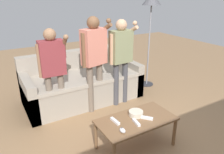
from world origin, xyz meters
The scene contains 12 objects.
ground_plane centered at (0.00, 0.00, 0.00)m, with size 12.00×12.00×0.00m, color #93704C.
couch centered at (-0.02, 1.34, 0.30)m, with size 2.06×0.96×0.85m.
coffee_table centered at (0.02, -0.27, 0.36)m, with size 0.97×0.51×0.41m.
snack_bowl centered at (0.07, -0.19, 0.44)m, with size 0.18×0.18×0.06m, color beige.
game_remote_nunchuk centered at (-0.27, -0.41, 0.43)m, with size 0.06×0.09×0.05m.
floor_lamp centered at (1.42, 1.24, 1.62)m, with size 0.36×0.36×1.85m.
player_left centered at (-0.63, 0.91, 0.89)m, with size 0.41×0.31×1.41m.
player_center centered at (0.01, 0.86, 0.97)m, with size 0.48×0.29×1.54m.
player_right centered at (0.49, 0.83, 0.93)m, with size 0.44×0.28×1.47m.
game_remote_wand_near centered at (-0.24, -0.19, 0.43)m, with size 0.04×0.16×0.03m.
game_remote_wand_far centered at (-0.04, -0.34, 0.43)m, with size 0.06×0.16×0.03m.
game_remote_wand_spare centered at (0.13, -0.33, 0.43)m, with size 0.13×0.14×0.03m.
Camera 1 is at (-1.41, -2.11, 1.89)m, focal length 35.00 mm.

